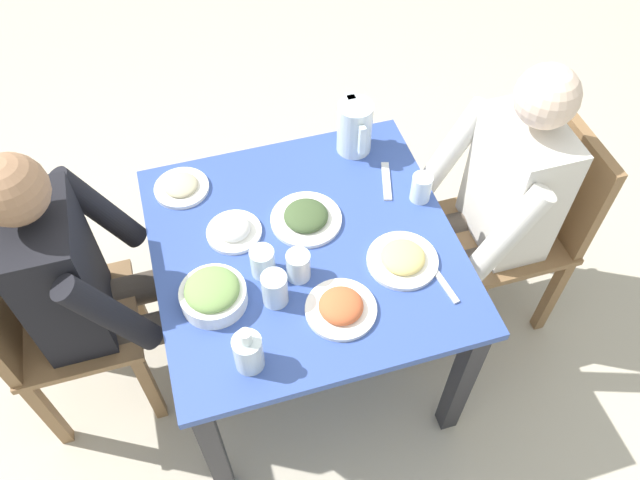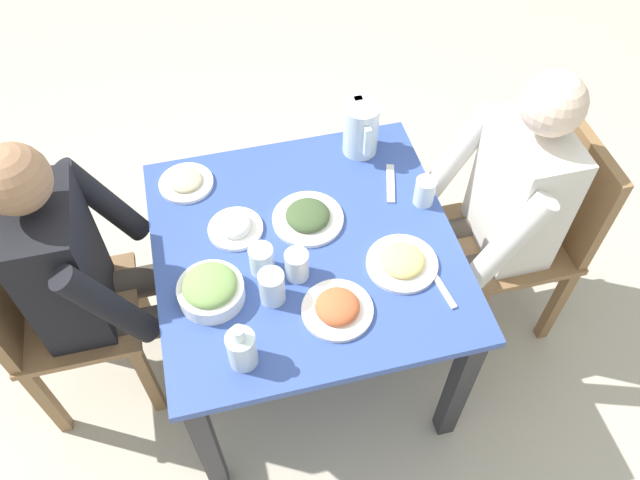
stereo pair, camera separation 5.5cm
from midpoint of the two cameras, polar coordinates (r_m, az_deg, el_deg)
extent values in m
plane|color=#B7AD99|center=(2.57, -0.40, -10.03)|extent=(8.00, 8.00, 0.00)
cube|color=#334C99|center=(1.98, -0.51, -0.68)|extent=(0.93, 0.93, 0.03)
cube|color=#232328|center=(2.50, -11.89, -0.04)|extent=(0.06, 0.06, 0.68)
cube|color=#232328|center=(2.08, -9.27, -17.70)|extent=(0.06, 0.06, 0.68)
cube|color=#232328|center=(2.58, 6.31, 3.39)|extent=(0.06, 0.06, 0.68)
cube|color=#232328|center=(2.18, 13.01, -12.65)|extent=(0.06, 0.06, 0.68)
cube|color=olive|center=(2.58, -22.55, -6.39)|extent=(0.04, 0.04, 0.45)
cube|color=olive|center=(2.41, -22.62, -13.15)|extent=(0.04, 0.04, 0.45)
cube|color=olive|center=(2.51, -15.11, -5.09)|extent=(0.04, 0.04, 0.45)
cube|color=olive|center=(2.34, -14.48, -11.95)|extent=(0.04, 0.04, 0.45)
cube|color=olive|center=(2.26, -20.28, -6.12)|extent=(0.40, 0.40, 0.03)
cube|color=olive|center=(2.58, 20.95, -5.39)|extent=(0.04, 0.04, 0.45)
cube|color=olive|center=(2.74, 17.85, 0.38)|extent=(0.04, 0.04, 0.45)
cube|color=olive|center=(2.44, 14.06, -7.20)|extent=(0.04, 0.04, 0.45)
cube|color=olive|center=(2.61, 11.25, -1.00)|extent=(0.04, 0.04, 0.45)
cube|color=olive|center=(2.40, 17.30, 0.03)|extent=(0.40, 0.40, 0.03)
cube|color=olive|center=(2.33, 22.53, 4.23)|extent=(0.38, 0.04, 0.42)
cube|color=black|center=(2.04, -21.48, -2.07)|extent=(0.32, 0.20, 0.50)
sphere|color=#936B4C|center=(1.78, -24.94, 4.94)|extent=(0.19, 0.19, 0.19)
cylinder|color=#473D33|center=(2.28, -14.86, -3.63)|extent=(0.11, 0.38, 0.11)
cylinder|color=#473D33|center=(2.44, -9.48, -5.55)|extent=(0.10, 0.10, 0.47)
cylinder|color=black|center=(2.13, -18.08, 3.27)|extent=(0.08, 0.23, 0.37)
cylinder|color=#473D33|center=(2.19, -14.51, -7.23)|extent=(0.11, 0.38, 0.11)
cylinder|color=#473D33|center=(2.35, -8.90, -8.97)|extent=(0.10, 0.10, 0.47)
cylinder|color=black|center=(1.88, -17.57, -5.66)|extent=(0.08, 0.23, 0.37)
cube|color=silver|center=(2.20, 18.22, 4.09)|extent=(0.32, 0.20, 0.50)
sphere|color=beige|center=(1.95, 20.96, 11.33)|extent=(0.19, 0.19, 0.19)
cylinder|color=#473D33|center=(2.29, 13.18, -2.92)|extent=(0.11, 0.38, 0.11)
cylinder|color=#473D33|center=(2.40, 8.11, -6.67)|extent=(0.10, 0.10, 0.47)
cylinder|color=silver|center=(2.01, 17.25, -0.22)|extent=(0.08, 0.23, 0.37)
cylinder|color=#473D33|center=(2.37, 11.67, 0.34)|extent=(0.11, 0.38, 0.11)
cylinder|color=#473D33|center=(2.48, 6.85, -3.43)|extent=(0.10, 0.10, 0.47)
cylinder|color=silver|center=(2.24, 13.07, 7.68)|extent=(0.08, 0.23, 0.37)
cylinder|color=silver|center=(2.19, 4.41, 9.87)|extent=(0.12, 0.12, 0.19)
cube|color=silver|center=(2.13, 5.00, 8.74)|extent=(0.02, 0.02, 0.11)
cube|color=silver|center=(2.18, 4.13, 12.42)|extent=(0.04, 0.03, 0.02)
cylinder|color=white|center=(1.86, -8.87, -4.63)|extent=(0.19, 0.19, 0.05)
ellipsoid|color=#759951|center=(1.83, -9.01, -4.02)|extent=(0.16, 0.16, 0.06)
cylinder|color=white|center=(2.02, -0.31, 1.89)|extent=(0.23, 0.23, 0.01)
ellipsoid|color=#3D512D|center=(2.01, -0.31, 2.22)|extent=(0.14, 0.14, 0.05)
cylinder|color=white|center=(2.17, -11.17, 4.99)|extent=(0.18, 0.18, 0.01)
ellipsoid|color=#B7AD89|center=(2.16, -11.23, 5.25)|extent=(0.11, 0.11, 0.03)
cylinder|color=white|center=(1.83, 2.43, -6.30)|extent=(0.21, 0.21, 0.01)
ellipsoid|color=#CC5B33|center=(1.81, 2.45, -5.98)|extent=(0.13, 0.13, 0.06)
cylinder|color=white|center=(2.01, -6.79, 0.98)|extent=(0.17, 0.17, 0.01)
ellipsoid|color=white|center=(2.00, -6.84, 1.35)|extent=(0.11, 0.11, 0.06)
cylinder|color=white|center=(1.94, 8.15, -2.11)|extent=(0.22, 0.22, 0.01)
ellipsoid|color=#E0C670|center=(1.92, 8.21, -1.81)|extent=(0.13, 0.13, 0.05)
cylinder|color=silver|center=(1.88, -4.42, -1.79)|extent=(0.07, 0.07, 0.10)
cylinder|color=silver|center=(1.86, -1.24, -2.27)|extent=(0.07, 0.07, 0.10)
cylinder|color=silver|center=(2.08, 10.11, 4.29)|extent=(0.07, 0.07, 0.10)
cylinder|color=silver|center=(1.81, -3.45, -4.24)|extent=(0.08, 0.08, 0.11)
cylinder|color=silver|center=(1.71, -6.07, -9.73)|extent=(0.08, 0.08, 0.12)
cylinder|color=white|center=(1.73, -6.00, -10.11)|extent=(0.07, 0.07, 0.07)
cylinder|color=silver|center=(1.64, -6.31, -8.38)|extent=(0.03, 0.03, 0.04)
cube|color=silver|center=(2.15, 7.07, 5.04)|extent=(0.17, 0.07, 0.01)
cube|color=silver|center=(1.92, 11.43, -3.84)|extent=(0.19, 0.04, 0.01)
camera|label=1|loc=(0.03, -89.17, 1.07)|focal=35.75mm
camera|label=2|loc=(0.03, 90.83, -1.07)|focal=35.75mm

